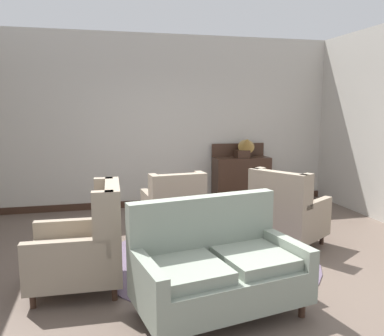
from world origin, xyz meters
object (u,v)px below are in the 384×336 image
at_px(porcelain_vase, 212,219).
at_px(side_table, 278,197).
at_px(armchair_foreground_right, 286,213).
at_px(settee, 217,268).
at_px(coffee_table, 208,236).
at_px(armchair_back_corner, 174,209).
at_px(armchair_beside_settee, 85,247).
at_px(sideboard, 241,178).
at_px(gramophone, 246,146).

relative_size(porcelain_vase, side_table, 0.46).
bearing_deg(side_table, armchair_foreground_right, -110.33).
height_order(settee, armchair_foreground_right, armchair_foreground_right).
relative_size(coffee_table, side_table, 1.29).
bearing_deg(armchair_back_corner, coffee_table, 94.31).
height_order(settee, armchair_beside_settee, armchair_beside_settee).
relative_size(porcelain_vase, sideboard, 0.28).
bearing_deg(porcelain_vase, coffee_table, 124.83).
xyz_separation_m(porcelain_vase, settee, (-0.22, -0.94, -0.17)).
distance_m(armchair_back_corner, side_table, 1.79).
height_order(coffee_table, side_table, side_table).
bearing_deg(armchair_foreground_right, armchair_back_corner, 33.08).
relative_size(settee, armchair_back_corner, 1.67).
bearing_deg(settee, gramophone, 54.74).
distance_m(coffee_table, porcelain_vase, 0.22).
bearing_deg(armchair_foreground_right, porcelain_vase, 80.09).
distance_m(armchair_back_corner, sideboard, 2.30).
relative_size(armchair_back_corner, gramophone, 1.99).
bearing_deg(sideboard, coffee_table, -117.70).
xyz_separation_m(coffee_table, armchair_beside_settee, (-1.35, -0.24, 0.08)).
distance_m(porcelain_vase, armchair_beside_settee, 1.41).
distance_m(settee, armchair_beside_settee, 1.38).
xyz_separation_m(coffee_table, settee, (-0.19, -0.98, 0.05)).
relative_size(porcelain_vase, gramophone, 0.67).
distance_m(side_table, sideboard, 1.30).
height_order(coffee_table, settee, settee).
bearing_deg(settee, coffee_table, 68.56).
xyz_separation_m(porcelain_vase, sideboard, (1.39, 2.76, -0.07)).
height_order(coffee_table, sideboard, sideboard).
relative_size(coffee_table, gramophone, 1.88).
height_order(armchair_beside_settee, sideboard, sideboard).
relative_size(armchair_foreground_right, sideboard, 0.96).
distance_m(coffee_table, gramophone, 3.10).
relative_size(coffee_table, armchair_foreground_right, 0.83).
xyz_separation_m(settee, side_table, (1.76, 2.40, 0.01)).
bearing_deg(gramophone, settee, -114.68).
xyz_separation_m(coffee_table, sideboard, (1.42, 2.71, 0.15)).
xyz_separation_m(settee, sideboard, (1.61, 3.69, 0.10)).
xyz_separation_m(coffee_table, side_table, (1.57, 1.42, 0.06)).
bearing_deg(coffee_table, porcelain_vase, -55.17).
relative_size(settee, gramophone, 3.32).
bearing_deg(armchair_back_corner, armchair_beside_settee, 42.74).
bearing_deg(sideboard, armchair_back_corner, -134.54).
height_order(porcelain_vase, settee, settee).
height_order(coffee_table, armchair_back_corner, armchair_back_corner).
bearing_deg(porcelain_vase, sideboard, 63.22).
xyz_separation_m(coffee_table, porcelain_vase, (0.03, -0.05, 0.22)).
xyz_separation_m(coffee_table, gramophone, (1.47, 2.62, 0.76)).
bearing_deg(armchair_foreground_right, side_table, -52.35).
bearing_deg(gramophone, armchair_foreground_right, -96.93).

